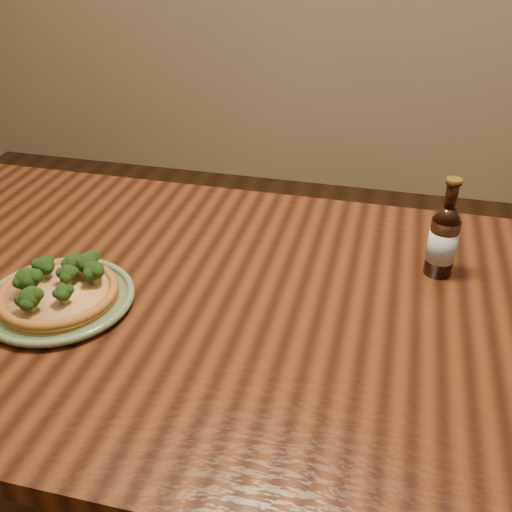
% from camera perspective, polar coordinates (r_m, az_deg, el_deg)
% --- Properties ---
extents(table, '(1.60, 0.90, 0.75)m').
position_cam_1_polar(table, '(1.17, -5.50, -7.28)').
color(table, '#48220F').
rests_on(table, ground).
extents(plate, '(0.27, 0.27, 0.02)m').
position_cam_1_polar(plate, '(1.13, -18.21, -3.93)').
color(plate, '#61714E').
rests_on(plate, table).
extents(pizza, '(0.21, 0.21, 0.07)m').
position_cam_1_polar(pizza, '(1.13, -18.31, -3.08)').
color(pizza, '#9F5E23').
rests_on(pizza, plate).
extents(beer_bottle, '(0.06, 0.06, 0.20)m').
position_cam_1_polar(beer_bottle, '(1.18, 17.39, 1.48)').
color(beer_bottle, black).
rests_on(beer_bottle, table).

